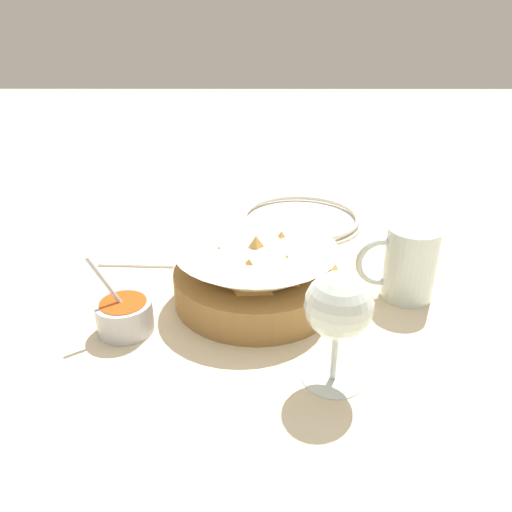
{
  "coord_description": "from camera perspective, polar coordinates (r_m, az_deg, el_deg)",
  "views": [
    {
      "loc": [
        0.04,
        0.58,
        0.37
      ],
      "look_at": [
        0.04,
        -0.02,
        0.07
      ],
      "focal_mm": 35.0,
      "sensor_mm": 36.0,
      "label": 1
    }
  ],
  "objects": [
    {
      "name": "napkin",
      "position": [
        0.84,
        -12.94,
        0.15
      ],
      "size": [
        0.12,
        0.08,
        0.01
      ],
      "color": "white",
      "rests_on": "ground_plane"
    },
    {
      "name": "sauce_cup",
      "position": [
        0.65,
        -14.79,
        -6.52
      ],
      "size": [
        0.07,
        0.07,
        0.1
      ],
      "color": "#B7B7BC",
      "rests_on": "ground_plane"
    },
    {
      "name": "ground_plane",
      "position": [
        0.69,
        3.27,
        -5.8
      ],
      "size": [
        4.0,
        4.0,
        0.0
      ],
      "primitive_type": "plane",
      "color": "beige"
    },
    {
      "name": "wine_glass",
      "position": [
        0.52,
        9.4,
        -6.06
      ],
      "size": [
        0.07,
        0.07,
        0.13
      ],
      "color": "silver",
      "rests_on": "ground_plane"
    },
    {
      "name": "food_basket",
      "position": [
        0.68,
        0.06,
        -2.26
      ],
      "size": [
        0.23,
        0.23,
        0.1
      ],
      "color": "olive",
      "rests_on": "ground_plane"
    },
    {
      "name": "beer_mug",
      "position": [
        0.72,
        16.99,
        -1.1
      ],
      "size": [
        0.11,
        0.07,
        0.1
      ],
      "color": "silver",
      "rests_on": "ground_plane"
    },
    {
      "name": "side_plate",
      "position": [
        0.95,
        5.13,
        4.28
      ],
      "size": [
        0.23,
        0.23,
        0.01
      ],
      "color": "silver",
      "rests_on": "ground_plane"
    }
  ]
}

